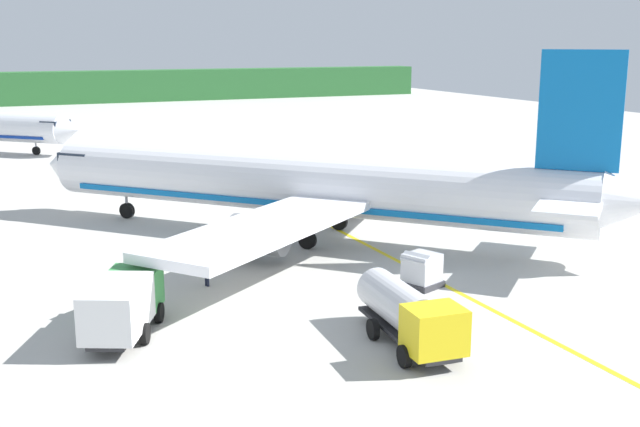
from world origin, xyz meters
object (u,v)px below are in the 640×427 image
(crew_loader_left, at_px, (196,240))
(crew_marshaller, at_px, (207,266))
(service_truck_fuel, at_px, (409,313))
(cargo_container_near, at_px, (422,270))
(service_truck_catering, at_px, (123,303))
(airliner_foreground, at_px, (311,186))

(crew_loader_left, bearing_deg, crew_marshaller, -99.56)
(service_truck_fuel, height_order, crew_marshaller, service_truck_fuel)
(cargo_container_near, bearing_deg, service_truck_catering, -177.01)
(crew_loader_left, bearing_deg, service_truck_catering, -118.87)
(airliner_foreground, xyz_separation_m, cargo_container_near, (1.22, -11.67, -2.51))
(service_truck_fuel, distance_m, crew_marshaller, 12.40)
(cargo_container_near, xyz_separation_m, crew_marshaller, (-10.04, 4.54, 0.17))
(service_truck_catering, bearing_deg, crew_marshaller, 46.19)
(airliner_foreground, xyz_separation_m, crew_marshaller, (-8.82, -7.13, -2.34))
(service_truck_fuel, height_order, service_truck_catering, service_truck_catering)
(airliner_foreground, xyz_separation_m, crew_loader_left, (-7.87, -1.46, -2.41))
(cargo_container_near, bearing_deg, crew_loader_left, 131.66)
(cargo_container_near, height_order, crew_loader_left, cargo_container_near)
(service_truck_fuel, xyz_separation_m, cargo_container_near, (4.57, 6.58, -0.52))
(cargo_container_near, xyz_separation_m, crew_loader_left, (-9.09, 10.21, 0.10))
(service_truck_fuel, distance_m, crew_loader_left, 17.40)
(crew_marshaller, bearing_deg, airliner_foreground, 38.95)
(service_truck_fuel, bearing_deg, service_truck_catering, 151.31)
(crew_marshaller, distance_m, crew_loader_left, 5.76)
(service_truck_catering, distance_m, crew_marshaller, 7.40)
(cargo_container_near, bearing_deg, airliner_foreground, 95.95)
(airliner_foreground, bearing_deg, service_truck_fuel, -100.42)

